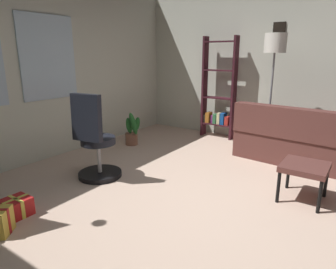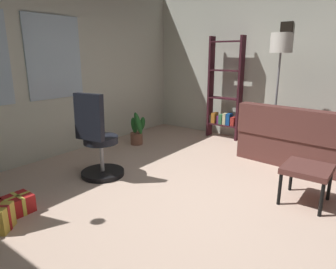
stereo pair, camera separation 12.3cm
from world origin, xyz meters
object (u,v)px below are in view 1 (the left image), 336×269
(couch, at_px, (321,144))
(potted_plant, at_px, (132,132))
(office_chair, at_px, (95,146))
(bookshelf, at_px, (218,96))
(footstool, at_px, (305,169))
(gift_box_red, at_px, (17,207))
(floor_lamp, at_px, (274,54))

(couch, bearing_deg, potted_plant, 107.09)
(office_chair, distance_m, bookshelf, 2.76)
(couch, distance_m, potted_plant, 3.00)
(footstool, bearing_deg, gift_box_red, 131.03)
(office_chair, height_order, potted_plant, office_chair)
(footstool, xyz_separation_m, bookshelf, (1.83, 1.90, 0.44))
(office_chair, bearing_deg, gift_box_red, -177.59)
(bookshelf, height_order, potted_plant, bookshelf)
(office_chair, relative_size, potted_plant, 1.78)
(office_chair, bearing_deg, bookshelf, -8.53)
(office_chair, bearing_deg, footstool, -69.35)
(couch, distance_m, gift_box_red, 4.03)
(gift_box_red, distance_m, floor_lamp, 3.93)
(gift_box_red, relative_size, office_chair, 0.23)
(footstool, height_order, bookshelf, bookshelf)
(gift_box_red, bearing_deg, floor_lamp, -23.46)
(couch, height_order, bookshelf, bookshelf)
(couch, bearing_deg, bookshelf, 76.45)
(couch, distance_m, bookshelf, 2.00)
(gift_box_red, xyz_separation_m, office_chair, (1.10, 0.05, 0.35))
(bookshelf, xyz_separation_m, potted_plant, (-1.33, 0.99, -0.56))
(office_chair, bearing_deg, floor_lamp, -33.70)
(footstool, xyz_separation_m, office_chair, (-0.87, 2.31, 0.08))
(gift_box_red, distance_m, potted_plant, 2.55)
(bookshelf, bearing_deg, footstool, -133.91)
(couch, relative_size, footstool, 4.42)
(floor_lamp, bearing_deg, footstool, -149.54)
(couch, height_order, potted_plant, couch)
(couch, height_order, office_chair, office_chair)
(bookshelf, distance_m, floor_lamp, 1.40)
(couch, xyz_separation_m, bookshelf, (0.45, 1.88, 0.50))
(bookshelf, bearing_deg, gift_box_red, 174.60)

